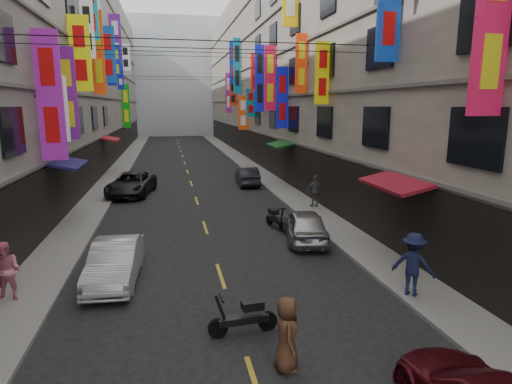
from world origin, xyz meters
name	(u,v)px	position (x,y,z in m)	size (l,w,h in m)	color
sidewalk_left	(116,173)	(-6.00, 42.00, 0.06)	(2.00, 90.00, 0.12)	slate
sidewalk_right	(254,169)	(6.00, 42.00, 0.06)	(2.00, 90.00, 0.12)	slate
building_row_left	(28,56)	(-11.99, 42.00, 9.49)	(10.14, 90.00, 19.00)	#9C968E
building_row_right	(320,62)	(11.99, 42.00, 9.49)	(10.14, 90.00, 19.00)	#AEA092
haze_block	(174,78)	(0.00, 92.00, 11.00)	(18.00, 8.00, 22.00)	#B4BFC9
shop_signage	(183,53)	(-0.31, 35.25, 9.22)	(14.00, 55.00, 12.27)	#1114CD
street_awnings	(175,160)	(-1.26, 26.00, 3.00)	(13.99, 35.20, 0.41)	#12461E
overhead_cables	(192,50)	(0.00, 30.00, 8.80)	(14.00, 38.04, 1.24)	black
lane_markings	(189,177)	(0.00, 39.00, 0.00)	(0.12, 80.20, 0.01)	gold
scooter_crossing	(244,317)	(0.13, 14.13, 0.44)	(1.80, 0.50, 1.14)	black
scooter_far_right	(276,219)	(3.26, 23.27, 0.44)	(0.69, 1.77, 1.14)	black
car_left_mid	(115,262)	(-3.43, 18.23, 0.67)	(1.42, 4.09, 1.35)	silver
car_left_far	(131,184)	(-4.00, 32.59, 0.73)	(2.42, 5.25, 1.46)	black
car_right_mid	(305,225)	(4.00, 21.16, 0.69)	(1.63, 4.06, 1.38)	#AFAFB3
car_right_far	(247,176)	(4.00, 34.60, 0.66)	(1.40, 4.01, 1.32)	#25242B
pedestrian_lfar	(6,271)	(-6.29, 17.17, 1.00)	(0.85, 0.58, 1.75)	pink
pedestrian_rnear	(413,264)	(5.41, 15.15, 1.07)	(1.23, 0.64, 1.91)	#161B3C
pedestrian_rfar	(315,191)	(6.37, 26.56, 1.01)	(1.05, 0.60, 1.79)	#555557
pedestrian_crossing	(287,334)	(0.77, 12.49, 0.84)	(0.82, 0.56, 1.68)	#543321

